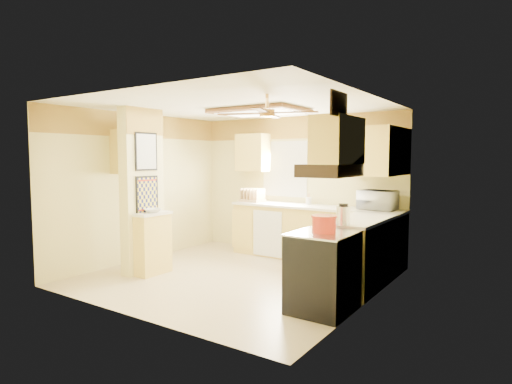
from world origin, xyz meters
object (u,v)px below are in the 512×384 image
Objects in this scene: microwave at (378,200)px; dutch_oven at (324,224)px; bowl at (152,211)px; kettle at (343,215)px; stove at (323,271)px.

dutch_oven is at bearing 98.22° from microwave.
microwave reaches higher than bowl.
dutch_oven is 0.49m from kettle.
dutch_oven reaches higher than bowl.
bowl is 0.94× the size of kettle.
bowl is (-2.70, -2.19, -0.12)m from microwave.
bowl is at bearing -179.75° from dutch_oven.
stove is 2.83m from bowl.
microwave is at bearing 92.43° from dutch_oven.
stove is 0.55m from dutch_oven.
stove is 0.77m from kettle.
bowl is 0.84× the size of dutch_oven.
microwave reaches higher than kettle.
kettle is (2.82, 0.50, 0.09)m from bowl.
bowl is 2.79m from dutch_oven.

